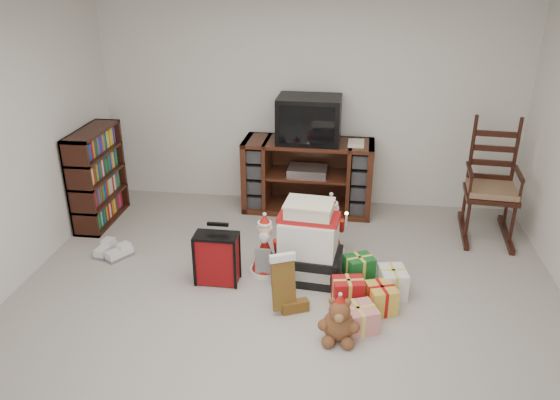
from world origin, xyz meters
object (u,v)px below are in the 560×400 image
object	(u,v)px
bookshelf	(98,178)
mrs_claus_figurine	(265,250)
teddy_bear	(339,322)
sneaker_pair	(113,252)
tv_stand	(308,176)
crt_television	(309,120)
gift_cluster	(364,291)
rocking_chair	(489,194)
gift_pile	(308,246)
santa_figurine	(330,231)
red_suitcase	(217,258)

from	to	relation	value
bookshelf	mrs_claus_figurine	xyz separation A→B (m)	(2.06, -0.91, -0.29)
teddy_bear	sneaker_pair	bearing A→B (deg)	155.79
tv_stand	crt_television	size ratio (longest dim) A/B	2.11
bookshelf	gift_cluster	size ratio (longest dim) A/B	1.29
tv_stand	teddy_bear	distance (m)	2.52
crt_television	rocking_chair	bearing A→B (deg)	-8.32
bookshelf	crt_television	size ratio (longest dim) A/B	1.51
tv_stand	gift_pile	xyz separation A→B (m)	(0.14, -1.56, -0.10)
gift_pile	teddy_bear	distance (m)	0.97
bookshelf	rocking_chair	bearing A→B (deg)	3.39
gift_pile	teddy_bear	size ratio (longest dim) A/B	2.02
rocking_chair	crt_television	distance (m)	2.15
bookshelf	teddy_bear	bearing A→B (deg)	-33.48
teddy_bear	santa_figurine	world-z (taller)	santa_figurine
mrs_claus_figurine	rocking_chair	bearing A→B (deg)	27.02
sneaker_pair	bookshelf	bearing A→B (deg)	138.56
bookshelf	sneaker_pair	distance (m)	1.04
bookshelf	gift_cluster	bearing A→B (deg)	-23.80
teddy_bear	crt_television	bearing A→B (deg)	100.53
tv_stand	bookshelf	size ratio (longest dim) A/B	1.40
tv_stand	red_suitcase	bearing A→B (deg)	-110.30
bookshelf	sneaker_pair	xyz separation A→B (m)	(0.46, -0.80, -0.48)
tv_stand	gift_cluster	bearing A→B (deg)	-69.74
sneaker_pair	tv_stand	bearing A→B (deg)	55.46
gift_pile	mrs_claus_figurine	xyz separation A→B (m)	(-0.42, 0.04, -0.10)
rocking_chair	crt_television	world-z (taller)	crt_television
tv_stand	mrs_claus_figurine	bearing A→B (deg)	-99.10
gift_pile	crt_television	size ratio (longest dim) A/B	1.06
teddy_bear	crt_television	distance (m)	2.67
teddy_bear	crt_television	size ratio (longest dim) A/B	0.53
gift_cluster	teddy_bear	bearing A→B (deg)	-110.86
santa_figurine	gift_cluster	size ratio (longest dim) A/B	0.78
gift_pile	red_suitcase	size ratio (longest dim) A/B	1.32
red_suitcase	gift_cluster	world-z (taller)	red_suitcase
gift_pile	crt_television	bearing A→B (deg)	100.61
tv_stand	gift_cluster	distance (m)	2.07
mrs_claus_figurine	bookshelf	bearing A→B (deg)	156.19
rocking_chair	gift_pile	xyz separation A→B (m)	(-1.87, -1.21, -0.12)
red_suitcase	teddy_bear	distance (m)	1.36
red_suitcase	gift_pile	bearing A→B (deg)	12.97
mrs_claus_figurine	gift_cluster	size ratio (longest dim) A/B	0.74
teddy_bear	gift_cluster	world-z (taller)	teddy_bear
red_suitcase	crt_television	xyz separation A→B (m)	(0.70, 1.74, 0.88)
bookshelf	red_suitcase	world-z (taller)	bookshelf
gift_pile	red_suitcase	xyz separation A→B (m)	(-0.83, -0.19, -0.09)
rocking_chair	bookshelf	bearing A→B (deg)	-171.65
bookshelf	gift_pile	distance (m)	2.67
red_suitcase	bookshelf	bearing A→B (deg)	145.42
mrs_claus_figurine	red_suitcase	bearing A→B (deg)	-150.82
sneaker_pair	red_suitcase	bearing A→B (deg)	2.71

